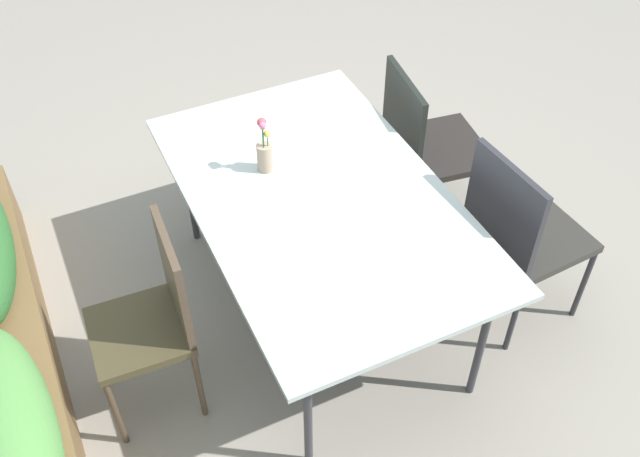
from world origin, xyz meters
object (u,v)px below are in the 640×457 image
chair_near_left (519,230)px  chair_far_side (154,315)px  dining_table (320,203)px  flower_vase (264,150)px  chair_near_right (425,140)px

chair_near_left → chair_far_side: chair_near_left is taller
chair_far_side → chair_near_left: bearing=-95.6°
dining_table → flower_vase: bearing=27.5°
chair_near_right → flower_vase: (-0.13, 0.97, 0.36)m
dining_table → chair_near_right: size_ratio=1.91×
chair_far_side → dining_table: bearing=-76.5°
dining_table → chair_near_left: (-0.41, -0.83, -0.16)m
chair_near_left → chair_far_side: (0.25, 1.67, -0.01)m
chair_far_side → chair_near_right: chair_far_side is taller
flower_vase → dining_table: bearing=-152.5°
flower_vase → chair_far_side: bearing=122.2°
chair_near_left → chair_far_side: size_ratio=1.02×
chair_near_left → chair_near_right: (0.82, 0.00, -0.05)m
chair_far_side → flower_vase: size_ratio=3.43×
dining_table → flower_vase: 0.35m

